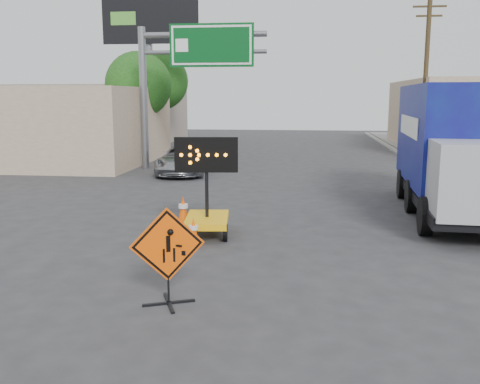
% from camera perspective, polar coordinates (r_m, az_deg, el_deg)
% --- Properties ---
extents(ground, '(100.00, 100.00, 0.00)m').
position_cam_1_polar(ground, '(8.53, -2.90, -14.25)').
color(ground, '#2D2D30').
rests_on(ground, ground).
extents(curb_right, '(0.40, 60.00, 0.12)m').
position_cam_1_polar(curb_right, '(23.65, 21.17, 1.03)').
color(curb_right, gray).
rests_on(curb_right, ground).
extents(storefront_left_near, '(14.00, 10.00, 4.00)m').
position_cam_1_polar(storefront_left_near, '(31.66, -22.24, 6.64)').
color(storefront_left_near, '#C5AA8E').
rests_on(storefront_left_near, ground).
extents(storefront_left_far, '(12.00, 10.00, 4.40)m').
position_cam_1_polar(storefront_left_far, '(44.76, -14.65, 8.12)').
color(storefront_left_far, '#A19286').
rests_on(storefront_left_far, ground).
extents(highway_gantry, '(6.18, 0.38, 6.90)m').
position_cam_1_polar(highway_gantry, '(26.30, -5.96, 13.46)').
color(highway_gantry, slate).
rests_on(highway_gantry, ground).
extents(billboard, '(6.10, 0.54, 9.85)m').
position_cam_1_polar(billboard, '(35.11, -9.54, 16.27)').
color(billboard, slate).
rests_on(billboard, ground).
extents(utility_pole_far, '(1.80, 0.26, 9.00)m').
position_cam_1_polar(utility_pole_far, '(32.36, 19.19, 11.65)').
color(utility_pole_far, '#48371E').
rests_on(utility_pole_far, ground).
extents(tree_left_near, '(3.71, 3.71, 6.03)m').
position_cam_1_polar(tree_left_near, '(31.10, -10.78, 11.15)').
color(tree_left_near, '#48371E').
rests_on(tree_left_near, ground).
extents(tree_left_far, '(4.10, 4.10, 6.66)m').
position_cam_1_polar(tree_left_far, '(39.06, -8.62, 11.60)').
color(tree_left_far, '#48371E').
rests_on(tree_left_far, ground).
extents(construction_sign, '(1.19, 0.86, 1.70)m').
position_cam_1_polar(construction_sign, '(9.18, -7.73, -6.55)').
color(construction_sign, black).
rests_on(construction_sign, ground).
extents(arrow_board, '(1.60, 1.88, 2.53)m').
position_cam_1_polar(arrow_board, '(13.74, -3.54, -2.25)').
color(arrow_board, '#FCB70E').
rests_on(arrow_board, ground).
extents(pickup_truck, '(2.51, 4.78, 1.28)m').
position_cam_1_polar(pickup_truck, '(24.78, -6.05, 3.41)').
color(pickup_truck, '#A1A3A8').
rests_on(pickup_truck, ground).
extents(box_truck, '(3.00, 8.29, 3.88)m').
position_cam_1_polar(box_truck, '(17.23, 21.83, 3.54)').
color(box_truck, black).
rests_on(box_truck, ground).
extents(cone_a, '(0.41, 0.41, 0.73)m').
position_cam_1_polar(cone_a, '(12.60, -8.03, -4.47)').
color(cone_a, '#FF5405').
rests_on(cone_a, ground).
extents(cone_b, '(0.36, 0.36, 0.70)m').
position_cam_1_polar(cone_b, '(12.83, -4.98, -4.21)').
color(cone_b, '#FF5405').
rests_on(cone_b, ground).
extents(cone_c, '(0.44, 0.44, 0.82)m').
position_cam_1_polar(cone_c, '(14.98, -6.07, -1.91)').
color(cone_c, '#FF5405').
rests_on(cone_c, ground).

